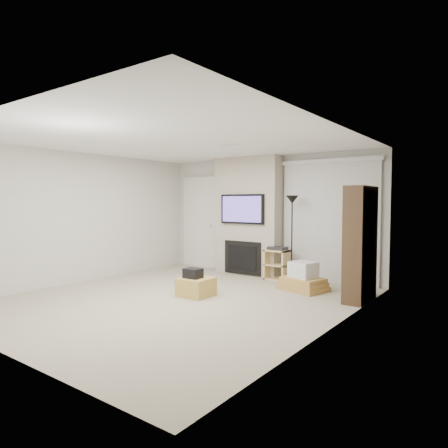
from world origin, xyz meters
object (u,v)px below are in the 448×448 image
Objects in this scene: av_stand at (277,262)px; box_stack at (303,280)px; floor_lamp at (292,214)px; bookshelf at (360,244)px; ottoman at (196,287)px.

box_stack is at bearing -35.44° from av_stand.
floor_lamp reaches higher than av_stand.
floor_lamp is 1.39m from box_stack.
floor_lamp is at bearing 4.66° from av_stand.
box_stack is at bearing -49.00° from floor_lamp.
bookshelf reaches higher than av_stand.
floor_lamp reaches higher than ottoman.
ottoman is 2.45m from floor_lamp.
ottoman is 0.30× the size of floor_lamp.
av_stand is 0.75× the size of box_stack.
av_stand is (0.43, 2.00, 0.20)m from ottoman.
bookshelf is (1.86, -0.74, 0.55)m from av_stand.
av_stand is at bearing 144.56° from box_stack.
bookshelf is at bearing -7.96° from box_stack.
av_stand is at bearing 158.37° from bookshelf.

